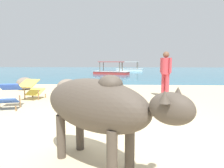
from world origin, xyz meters
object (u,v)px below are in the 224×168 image
object	(u,v)px
deck_chair_near	(9,94)
person_standing	(166,71)
cow	(96,106)
bottle	(90,90)
boat_white	(130,69)
boat_red	(111,72)
low_bench_table	(85,96)
deck_chair_far	(32,88)

from	to	relation	value
deck_chair_near	person_standing	size ratio (longest dim) A/B	0.54
cow	bottle	bearing A→B (deg)	137.25
person_standing	boat_white	xyz separation A→B (m)	(-0.60, 19.71, -0.70)
bottle	deck_chair_near	xyz separation A→B (m)	(-2.20, -0.21, -0.12)
deck_chair_near	cow	bearing A→B (deg)	30.25
boat_red	person_standing	bearing A→B (deg)	124.59
deck_chair_near	boat_red	world-z (taller)	boat_red
bottle	boat_red	xyz separation A→B (m)	(-0.31, 14.20, -0.25)
boat_red	cow	bearing A→B (deg)	115.29
low_bench_table	boat_white	xyz separation A→B (m)	(1.96, 21.36, -0.07)
low_bench_table	deck_chair_far	xyz separation A→B (m)	(-1.98, 0.96, 0.06)
low_bench_table	boat_red	world-z (taller)	boat_red
bottle	boat_white	bearing A→B (deg)	85.19
bottle	boat_red	world-z (taller)	boat_red
low_bench_table	deck_chair_near	bearing A→B (deg)	-161.73
deck_chair_far	deck_chair_near	bearing A→B (deg)	-173.11
deck_chair_far	boat_white	size ratio (longest dim) A/B	0.22
person_standing	low_bench_table	bearing A→B (deg)	-0.77
bottle	person_standing	xyz separation A→B (m)	(2.40, 1.73, 0.44)
low_bench_table	deck_chair_far	size ratio (longest dim) A/B	0.98
boat_white	deck_chair_near	bearing A→B (deg)	92.01
boat_white	low_bench_table	bearing A→B (deg)	97.23
bottle	deck_chair_far	bearing A→B (deg)	154.23
deck_chair_far	boat_white	world-z (taller)	boat_white
low_bench_table	person_standing	xyz separation A→B (m)	(2.56, 1.65, 0.62)
low_bench_table	deck_chair_near	xyz separation A→B (m)	(-2.04, -0.29, 0.06)
deck_chair_near	person_standing	world-z (taller)	person_standing
bottle	boat_white	distance (m)	21.52
cow	bottle	size ratio (longest dim) A/B	6.23
deck_chair_far	boat_red	size ratio (longest dim) A/B	0.22
bottle	person_standing	distance (m)	2.99
cow	bottle	distance (m)	3.00
deck_chair_far	boat_red	distance (m)	13.30
deck_chair_near	deck_chair_far	xyz separation A→B (m)	(0.06, 1.24, 0.00)
bottle	low_bench_table	bearing A→B (deg)	154.41
deck_chair_near	boat_white	world-z (taller)	boat_white
cow	person_standing	distance (m)	5.01
boat_red	bottle	bearing A→B (deg)	113.57
cow	boat_red	xyz separation A→B (m)	(-0.88, 17.14, -0.49)
boat_white	boat_red	size ratio (longest dim) A/B	1.00
boat_white	cow	bearing A→B (deg)	99.60
deck_chair_near	boat_red	size ratio (longest dim) A/B	0.23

